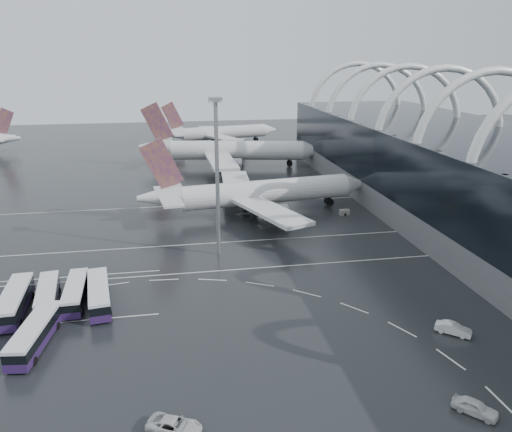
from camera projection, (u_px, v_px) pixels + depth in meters
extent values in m
plane|color=black|center=(215.00, 267.00, 91.31)|extent=(420.00, 420.00, 0.00)
cube|color=#595C5E|center=(465.00, 203.00, 119.35)|extent=(42.00, 160.00, 6.00)
cube|color=black|center=(470.00, 162.00, 116.26)|extent=(42.00, 160.00, 14.00)
torus|color=white|center=(486.00, 150.00, 103.75)|extent=(33.80, 1.80, 33.80)
torus|color=white|center=(439.00, 136.00, 121.54)|extent=(33.80, 1.80, 33.80)
torus|color=white|center=(404.00, 126.00, 139.34)|extent=(33.80, 1.80, 33.80)
torus|color=white|center=(377.00, 118.00, 157.13)|extent=(33.80, 1.80, 33.80)
torus|color=white|center=(355.00, 111.00, 174.92)|extent=(33.80, 1.80, 33.80)
cube|color=silver|center=(216.00, 271.00, 89.44)|extent=(120.00, 0.25, 0.01)
cube|color=silver|center=(209.00, 243.00, 102.55)|extent=(120.00, 0.25, 0.01)
cube|color=silver|center=(200.00, 205.00, 128.77)|extent=(120.00, 0.25, 0.01)
cube|color=silver|center=(61.00, 322.00, 72.37)|extent=(28.00, 0.25, 0.01)
cube|color=silver|center=(78.00, 276.00, 87.35)|extent=(28.00, 0.25, 0.01)
cylinder|color=silver|center=(267.00, 192.00, 121.49)|extent=(42.30, 11.76, 5.82)
cone|color=silver|center=(354.00, 184.00, 128.62)|extent=(6.79, 6.62, 5.82)
cone|color=silver|center=(159.00, 197.00, 113.45)|extent=(10.76, 7.20, 5.82)
cube|color=#4D1868|center=(162.00, 165.00, 111.45)|extent=(9.65, 1.98, 12.34)
cube|color=silver|center=(168.00, 196.00, 114.05)|extent=(7.06, 18.52, 0.50)
cube|color=silver|center=(268.00, 210.00, 109.15)|extent=(15.27, 25.97, 0.80)
cube|color=silver|center=(237.00, 183.00, 131.81)|extent=(8.66, 25.49, 0.80)
cylinder|color=gray|center=(276.00, 212.00, 113.78)|extent=(5.95, 4.17, 3.41)
cylinder|color=gray|center=(251.00, 192.00, 130.09)|extent=(5.95, 4.17, 3.41)
cube|color=black|center=(251.00, 209.00, 121.53)|extent=(12.84, 8.08, 2.21)
cylinder|color=silver|center=(237.00, 150.00, 170.66)|extent=(45.42, 14.75, 6.47)
cone|color=silver|center=(313.00, 150.00, 170.34)|extent=(7.79, 7.61, 6.47)
cone|color=silver|center=(155.00, 147.00, 170.66)|extent=(12.17, 8.44, 6.47)
cube|color=#4D1868|center=(157.00, 123.00, 168.09)|extent=(10.69, 2.66, 13.72)
cube|color=silver|center=(162.00, 147.00, 170.64)|extent=(8.68, 20.67, 0.56)
cube|color=silver|center=(221.00, 160.00, 157.66)|extent=(8.42, 28.07, 0.89)
cube|color=silver|center=(227.00, 145.00, 184.19)|extent=(17.99, 28.75, 0.89)
cylinder|color=gray|center=(232.00, 164.00, 161.95)|extent=(6.74, 4.87, 3.79)
cylinder|color=gray|center=(236.00, 153.00, 181.05)|extent=(6.74, 4.87, 3.79)
cube|color=black|center=(224.00, 163.00, 172.10)|extent=(14.49, 9.52, 2.46)
cylinder|color=silver|center=(224.00, 132.00, 215.25)|extent=(37.34, 13.05, 5.52)
cone|color=silver|center=(270.00, 130.00, 222.83)|extent=(6.73, 6.58, 5.52)
cone|color=silver|center=(171.00, 133.00, 206.69)|extent=(10.45, 7.37, 5.52)
cube|color=#4D1868|center=(172.00, 116.00, 204.85)|extent=(9.09, 2.45, 11.70)
cube|color=silver|center=(176.00, 133.00, 207.37)|extent=(7.73, 17.64, 0.48)
cube|color=silver|center=(225.00, 138.00, 203.58)|extent=(15.74, 24.45, 0.76)
cube|color=silver|center=(208.00, 130.00, 224.57)|extent=(6.69, 23.80, 0.76)
cylinder|color=gray|center=(229.00, 141.00, 208.06)|extent=(5.79, 4.25, 3.24)
cylinder|color=gray|center=(216.00, 135.00, 223.17)|extent=(5.79, 4.25, 3.24)
cube|color=black|center=(216.00, 142.00, 215.07)|extent=(12.43, 8.32, 2.09)
cone|color=silver|center=(9.00, 138.00, 196.64)|extent=(9.11, 5.54, 5.16)
cube|color=#4D1868|center=(4.00, 122.00, 194.49)|extent=(8.58, 0.91, 10.93)
cube|color=silver|center=(4.00, 138.00, 196.42)|extent=(4.70, 16.16, 0.44)
cube|color=#2E1441|center=(16.00, 306.00, 74.88)|extent=(3.84, 14.01, 1.17)
cube|color=black|center=(14.00, 299.00, 74.49)|extent=(3.88, 13.73, 1.39)
cube|color=silver|center=(13.00, 293.00, 74.20)|extent=(3.84, 14.01, 0.48)
cylinder|color=black|center=(20.00, 323.00, 71.23)|extent=(0.43, 1.08, 1.07)
cylinder|color=black|center=(32.00, 295.00, 79.44)|extent=(0.43, 1.08, 1.07)
cylinder|color=black|center=(12.00, 297.00, 78.80)|extent=(0.43, 1.08, 1.07)
cube|color=#2E1441|center=(48.00, 300.00, 77.02)|extent=(4.39, 12.74, 1.06)
cube|color=black|center=(47.00, 293.00, 76.66)|extent=(4.42, 12.50, 1.25)
cube|color=silver|center=(47.00, 288.00, 76.40)|extent=(4.39, 12.74, 0.43)
cylinder|color=black|center=(56.00, 313.00, 73.90)|extent=(0.46, 1.00, 0.96)
cylinder|color=black|center=(37.00, 316.00, 73.13)|extent=(0.46, 1.00, 0.96)
cylinder|color=black|center=(59.00, 290.00, 81.14)|extent=(0.46, 1.00, 0.96)
cylinder|color=black|center=(42.00, 292.00, 80.38)|extent=(0.46, 1.00, 0.96)
cube|color=#2E1441|center=(76.00, 297.00, 77.93)|extent=(3.30, 12.61, 1.06)
cube|color=black|center=(75.00, 291.00, 77.57)|extent=(3.35, 12.36, 1.25)
cube|color=silver|center=(75.00, 286.00, 77.31)|extent=(3.30, 12.61, 0.43)
cylinder|color=black|center=(83.00, 311.00, 74.60)|extent=(0.38, 0.98, 0.96)
cylinder|color=black|center=(64.00, 313.00, 74.06)|extent=(0.38, 0.98, 0.96)
cylinder|color=black|center=(88.00, 288.00, 82.04)|extent=(0.38, 0.98, 0.96)
cylinder|color=black|center=(71.00, 289.00, 81.49)|extent=(0.38, 0.98, 0.96)
cube|color=#2E1441|center=(99.00, 299.00, 77.24)|extent=(4.90, 13.78, 1.14)
cube|color=black|center=(99.00, 292.00, 76.85)|extent=(4.92, 13.53, 1.35)
cube|color=silver|center=(98.00, 286.00, 76.57)|extent=(4.90, 13.78, 0.47)
cylinder|color=black|center=(111.00, 313.00, 73.90)|extent=(0.51, 1.08, 1.04)
cylinder|color=black|center=(90.00, 316.00, 73.04)|extent=(0.51, 1.08, 1.04)
cylinder|color=black|center=(108.00, 288.00, 81.70)|extent=(0.51, 1.08, 1.04)
cylinder|color=black|center=(90.00, 291.00, 80.84)|extent=(0.51, 1.08, 1.04)
cube|color=#2E1441|center=(36.00, 340.00, 66.23)|extent=(4.69, 13.51, 1.12)
cube|color=black|center=(34.00, 332.00, 65.85)|extent=(4.72, 13.25, 1.32)
cube|color=silver|center=(33.00, 326.00, 65.58)|extent=(4.69, 13.51, 0.46)
cylinder|color=black|center=(35.00, 361.00, 62.39)|extent=(0.49, 1.06, 1.02)
cylinder|color=black|center=(12.00, 361.00, 62.28)|extent=(0.49, 1.06, 1.02)
cylinder|color=black|center=(58.00, 326.00, 70.44)|extent=(0.49, 1.06, 1.02)
cylinder|color=black|center=(37.00, 326.00, 70.33)|extent=(0.49, 1.06, 1.02)
imported|color=silver|center=(174.00, 426.00, 51.03)|extent=(6.35, 4.90, 1.60)
imported|color=silver|center=(475.00, 407.00, 53.75)|extent=(4.66, 4.84, 1.63)
imported|color=silver|center=(453.00, 329.00, 69.16)|extent=(4.77, 4.37, 1.59)
cylinder|color=gray|center=(217.00, 182.00, 92.44)|extent=(0.73, 0.73, 29.11)
cube|color=gray|center=(215.00, 100.00, 87.84)|extent=(2.29, 2.29, 0.83)
cube|color=white|center=(215.00, 101.00, 87.94)|extent=(2.08, 2.08, 0.42)
cube|color=gold|center=(292.00, 217.00, 117.34)|extent=(1.91, 1.13, 1.04)
cube|color=slate|center=(344.00, 212.00, 120.57)|extent=(2.33, 1.38, 1.27)
cube|color=gold|center=(269.00, 208.00, 124.18)|extent=(2.34, 1.38, 1.28)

